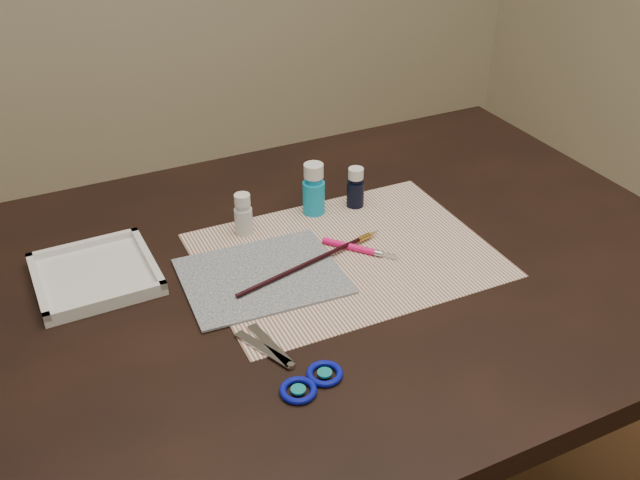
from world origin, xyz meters
name	(u,v)px	position (x,y,z in m)	size (l,w,h in m)	color
table	(320,427)	(0.00, 0.00, 0.38)	(1.30, 0.90, 0.75)	black
paper	(345,255)	(0.05, 0.01, 0.75)	(0.47, 0.36, 0.00)	white
canvas	(262,276)	(-0.10, 0.01, 0.75)	(0.25, 0.20, 0.00)	black
paint_bottle_white	(243,214)	(-0.07, 0.15, 0.79)	(0.03, 0.03, 0.08)	silver
paint_bottle_cyan	(314,189)	(0.06, 0.16, 0.80)	(0.04, 0.04, 0.10)	#129FD3
paint_bottle_navy	(355,188)	(0.14, 0.15, 0.79)	(0.03, 0.03, 0.08)	black
paintbrush	(313,261)	(-0.01, 0.00, 0.76)	(0.30, 0.01, 0.01)	black
craft_knife	(361,249)	(0.08, 0.00, 0.76)	(0.14, 0.01, 0.01)	#FF1273
scissors	(279,361)	(-0.15, -0.19, 0.76)	(0.19, 0.10, 0.01)	silver
palette_tray	(95,274)	(-0.34, 0.12, 0.76)	(0.18, 0.18, 0.02)	white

